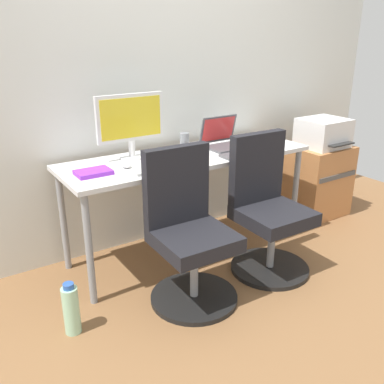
{
  "coord_description": "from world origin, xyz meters",
  "views": [
    {
      "loc": [
        -1.55,
        -2.41,
        1.56
      ],
      "look_at": [
        0.0,
        -0.05,
        0.49
      ],
      "focal_mm": 39.6,
      "sensor_mm": 36.0,
      "label": 1
    }
  ],
  "objects_px": {
    "side_cabinet": "(318,181)",
    "open_laptop": "(224,140)",
    "office_chair_right": "(267,211)",
    "desktop_monitor": "(131,122)",
    "office_chair_left": "(188,234)",
    "printer": "(323,133)",
    "coffee_mug": "(197,153)",
    "water_bottle_on_floor": "(71,309)"
  },
  "relations": [
    {
      "from": "printer",
      "to": "coffee_mug",
      "type": "bearing_deg",
      "value": -176.16
    },
    {
      "from": "office_chair_right",
      "to": "coffee_mug",
      "type": "relative_size",
      "value": 10.22
    },
    {
      "from": "side_cabinet",
      "to": "printer",
      "type": "distance_m",
      "value": 0.43
    },
    {
      "from": "office_chair_left",
      "to": "printer",
      "type": "distance_m",
      "value": 1.76
    },
    {
      "from": "water_bottle_on_floor",
      "to": "side_cabinet",
      "type": "bearing_deg",
      "value": 9.45
    },
    {
      "from": "desktop_monitor",
      "to": "printer",
      "type": "bearing_deg",
      "value": -6.64
    },
    {
      "from": "office_chair_right",
      "to": "water_bottle_on_floor",
      "type": "distance_m",
      "value": 1.39
    },
    {
      "from": "coffee_mug",
      "to": "office_chair_left",
      "type": "bearing_deg",
      "value": -130.4
    },
    {
      "from": "printer",
      "to": "coffee_mug",
      "type": "xyz_separation_m",
      "value": [
        -1.37,
        -0.09,
        0.05
      ]
    },
    {
      "from": "side_cabinet",
      "to": "coffee_mug",
      "type": "bearing_deg",
      "value": -176.13
    },
    {
      "from": "side_cabinet",
      "to": "open_laptop",
      "type": "xyz_separation_m",
      "value": [
        -1.0,
        0.09,
        0.49
      ]
    },
    {
      "from": "coffee_mug",
      "to": "office_chair_right",
      "type": "bearing_deg",
      "value": -47.14
    },
    {
      "from": "side_cabinet",
      "to": "coffee_mug",
      "type": "height_order",
      "value": "coffee_mug"
    },
    {
      "from": "office_chair_left",
      "to": "open_laptop",
      "type": "relative_size",
      "value": 3.03
    },
    {
      "from": "side_cabinet",
      "to": "desktop_monitor",
      "type": "distance_m",
      "value": 1.85
    },
    {
      "from": "office_chair_left",
      "to": "open_laptop",
      "type": "height_order",
      "value": "open_laptop"
    },
    {
      "from": "printer",
      "to": "desktop_monitor",
      "type": "relative_size",
      "value": 0.83
    },
    {
      "from": "office_chair_left",
      "to": "coffee_mug",
      "type": "distance_m",
      "value": 0.6
    },
    {
      "from": "office_chair_left",
      "to": "desktop_monitor",
      "type": "bearing_deg",
      "value": 93.38
    },
    {
      "from": "side_cabinet",
      "to": "desktop_monitor",
      "type": "height_order",
      "value": "desktop_monitor"
    },
    {
      "from": "office_chair_right",
      "to": "coffee_mug",
      "type": "height_order",
      "value": "office_chair_right"
    },
    {
      "from": "open_laptop",
      "to": "coffee_mug",
      "type": "xyz_separation_m",
      "value": [
        -0.37,
        -0.18,
        -0.01
      ]
    },
    {
      "from": "coffee_mug",
      "to": "printer",
      "type": "bearing_deg",
      "value": 3.84
    },
    {
      "from": "office_chair_right",
      "to": "side_cabinet",
      "type": "relative_size",
      "value": 1.5
    },
    {
      "from": "side_cabinet",
      "to": "open_laptop",
      "type": "height_order",
      "value": "open_laptop"
    },
    {
      "from": "printer",
      "to": "water_bottle_on_floor",
      "type": "distance_m",
      "value": 2.5
    },
    {
      "from": "office_chair_left",
      "to": "desktop_monitor",
      "type": "xyz_separation_m",
      "value": [
        -0.04,
        0.65,
        0.58
      ]
    },
    {
      "from": "water_bottle_on_floor",
      "to": "desktop_monitor",
      "type": "bearing_deg",
      "value": 40.93
    },
    {
      "from": "water_bottle_on_floor",
      "to": "open_laptop",
      "type": "relative_size",
      "value": 1.0
    },
    {
      "from": "open_laptop",
      "to": "office_chair_right",
      "type": "bearing_deg",
      "value": -93.69
    },
    {
      "from": "water_bottle_on_floor",
      "to": "open_laptop",
      "type": "height_order",
      "value": "open_laptop"
    },
    {
      "from": "side_cabinet",
      "to": "desktop_monitor",
      "type": "relative_size",
      "value": 1.31
    },
    {
      "from": "printer",
      "to": "open_laptop",
      "type": "xyz_separation_m",
      "value": [
        -1.0,
        0.09,
        0.06
      ]
    },
    {
      "from": "office_chair_right",
      "to": "desktop_monitor",
      "type": "height_order",
      "value": "desktop_monitor"
    },
    {
      "from": "water_bottle_on_floor",
      "to": "printer",
      "type": "bearing_deg",
      "value": 9.43
    },
    {
      "from": "desktop_monitor",
      "to": "coffee_mug",
      "type": "height_order",
      "value": "desktop_monitor"
    },
    {
      "from": "water_bottle_on_floor",
      "to": "coffee_mug",
      "type": "distance_m",
      "value": 1.25
    },
    {
      "from": "desktop_monitor",
      "to": "coffee_mug",
      "type": "xyz_separation_m",
      "value": [
        0.34,
        -0.29,
        -0.2
      ]
    },
    {
      "from": "office_chair_left",
      "to": "side_cabinet",
      "type": "distance_m",
      "value": 1.73
    },
    {
      "from": "office_chair_right",
      "to": "desktop_monitor",
      "type": "xyz_separation_m",
      "value": [
        -0.67,
        0.65,
        0.58
      ]
    },
    {
      "from": "office_chair_left",
      "to": "desktop_monitor",
      "type": "relative_size",
      "value": 1.96
    },
    {
      "from": "office_chair_left",
      "to": "printer",
      "type": "height_order",
      "value": "office_chair_left"
    }
  ]
}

